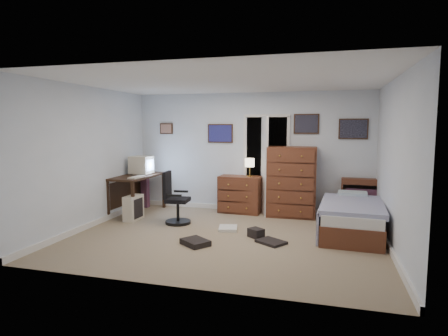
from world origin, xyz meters
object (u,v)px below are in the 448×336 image
(low_dresser, at_px, (240,194))
(office_chair, at_px, (175,204))
(bed, at_px, (351,217))
(computer_desk, at_px, (133,184))
(tall_dresser, at_px, (292,182))

(low_dresser, bearing_deg, office_chair, -125.05)
(bed, bearing_deg, low_dresser, 157.33)
(computer_desk, xyz_separation_m, bed, (4.28, -0.43, -0.33))
(tall_dresser, bearing_deg, low_dresser, 176.79)
(tall_dresser, relative_size, bed, 0.74)
(computer_desk, bearing_deg, office_chair, -24.24)
(computer_desk, distance_m, tall_dresser, 3.25)
(office_chair, relative_size, low_dresser, 1.12)
(tall_dresser, distance_m, bed, 1.55)
(low_dresser, relative_size, bed, 0.46)
(low_dresser, distance_m, tall_dresser, 1.11)
(bed, bearing_deg, office_chair, -173.99)
(office_chair, bearing_deg, computer_desk, 148.37)
(office_chair, distance_m, low_dresser, 1.53)
(low_dresser, bearing_deg, tall_dresser, 2.59)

